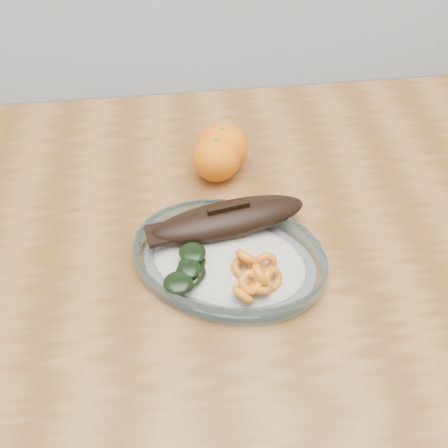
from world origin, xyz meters
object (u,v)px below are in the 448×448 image
object	(u,v)px
plated_meal	(229,256)
orange_left	(216,158)
dining_table	(204,299)
orange_right	(223,148)

from	to	relation	value
plated_meal	orange_left	bearing A→B (deg)	110.93
plated_meal	orange_left	xyz separation A→B (m)	(0.00, 0.18, 0.02)
dining_table	orange_right	size ratio (longest dim) A/B	14.82
plated_meal	orange_right	world-z (taller)	orange_right
dining_table	plated_meal	bearing A→B (deg)	-20.67
dining_table	orange_left	size ratio (longest dim) A/B	15.85
plated_meal	orange_right	distance (m)	0.20
plated_meal	orange_left	size ratio (longest dim) A/B	8.22
plated_meal	orange_left	distance (m)	0.18
orange_left	orange_right	world-z (taller)	orange_right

